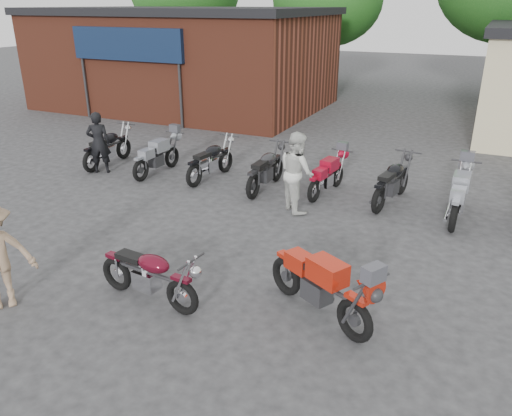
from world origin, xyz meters
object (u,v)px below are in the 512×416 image
at_px(row_bike_2, 211,159).
at_px(row_bike_3, 266,167).
at_px(person_dark, 99,143).
at_px(row_bike_4, 327,174).
at_px(helmet, 131,258).
at_px(row_bike_5, 393,179).
at_px(row_bike_1, 157,154).
at_px(row_bike_6, 459,193).
at_px(vintage_motorcycle, 149,272).
at_px(row_bike_0, 108,146).
at_px(sportbike, 321,282).
at_px(person_light, 297,172).

bearing_deg(row_bike_2, row_bike_3, -87.76).
height_order(person_dark, row_bike_4, person_dark).
xyz_separation_m(helmet, row_bike_5, (3.71, 5.07, 0.47)).
bearing_deg(row_bike_2, helmet, -161.84).
xyz_separation_m(person_dark, row_bike_3, (4.78, 0.71, -0.27)).
distance_m(row_bike_1, row_bike_6, 7.85).
height_order(vintage_motorcycle, person_dark, person_dark).
height_order(helmet, row_bike_4, row_bike_4).
distance_m(helmet, row_bike_6, 7.07).
height_order(row_bike_1, row_bike_2, row_bike_2).
bearing_deg(row_bike_0, helmet, -137.91).
bearing_deg(helmet, row_bike_1, 120.01).
bearing_deg(sportbike, person_dark, -178.88).
xyz_separation_m(sportbike, row_bike_6, (1.56, 4.88, -0.00)).
bearing_deg(row_bike_0, sportbike, -122.11).
xyz_separation_m(row_bike_0, row_bike_6, (9.63, 0.13, 0.01)).
xyz_separation_m(row_bike_5, row_bike_6, (1.50, -0.32, 0.00)).
relative_size(helmet, row_bike_3, 0.13).
bearing_deg(row_bike_3, row_bike_4, -77.17).
xyz_separation_m(sportbike, person_dark, (-7.81, 4.11, 0.26)).
height_order(sportbike, row_bike_1, sportbike).
bearing_deg(row_bike_4, row_bike_2, 102.25).
bearing_deg(row_bike_0, person_dark, -159.41).
distance_m(row_bike_4, row_bike_6, 3.10).
bearing_deg(person_light, row_bike_4, -60.57).
height_order(helmet, row_bike_1, row_bike_1).
bearing_deg(person_dark, row_bike_0, -98.56).
relative_size(person_dark, row_bike_5, 0.83).
distance_m(vintage_motorcycle, sportbike, 2.67).
relative_size(row_bike_2, row_bike_5, 0.96).
bearing_deg(row_bike_1, row_bike_5, -83.43).
distance_m(row_bike_0, row_bike_6, 9.64).
height_order(vintage_motorcycle, row_bike_0, row_bike_0).
relative_size(row_bike_2, row_bike_4, 1.09).
bearing_deg(sportbike, row_bike_3, 151.06).
distance_m(person_light, row_bike_3, 1.56).
distance_m(helmet, person_light, 4.21).
distance_m(sportbike, row_bike_6, 5.13).
bearing_deg(vintage_motorcycle, person_dark, 142.97).
height_order(sportbike, row_bike_4, sportbike).
height_order(vintage_motorcycle, row_bike_5, row_bike_5).
height_order(person_light, row_bike_3, person_light).
distance_m(sportbike, row_bike_3, 5.69).
height_order(sportbike, row_bike_2, sportbike).
distance_m(vintage_motorcycle, row_bike_0, 7.80).
distance_m(row_bike_0, row_bike_2, 3.37).
bearing_deg(row_bike_2, sportbike, -130.48).
distance_m(vintage_motorcycle, row_bike_3, 5.59).
relative_size(vintage_motorcycle, row_bike_4, 1.04).
relative_size(sportbike, row_bike_6, 1.00).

